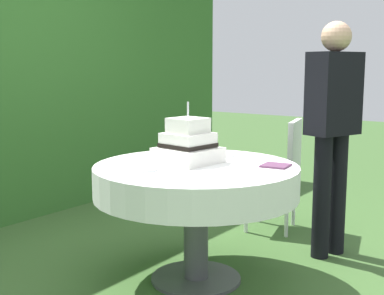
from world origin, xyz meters
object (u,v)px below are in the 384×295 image
at_px(napkin_stack, 276,166).
at_px(standing_person, 333,123).
at_px(cake_table, 196,183).
at_px(serving_plate_near, 225,155).
at_px(serving_plate_far, 146,170).
at_px(garden_chair, 281,164).
at_px(wedding_cake, 188,145).

bearing_deg(napkin_stack, standing_person, -7.41).
bearing_deg(cake_table, standing_person, -28.58).
bearing_deg(serving_plate_near, cake_table, -174.86).
height_order(serving_plate_far, garden_chair, garden_chair).
bearing_deg(wedding_cake, serving_plate_near, -10.67).
bearing_deg(wedding_cake, cake_table, -116.32).
xyz_separation_m(cake_table, napkin_stack, (0.24, -0.40, 0.11)).
distance_m(cake_table, garden_chair, 1.21).
distance_m(napkin_stack, standing_person, 0.69).
xyz_separation_m(wedding_cake, serving_plate_near, (0.33, -0.06, -0.10)).
relative_size(napkin_stack, garden_chair, 0.17).
bearing_deg(cake_table, serving_plate_near, 5.14).
height_order(cake_table, serving_plate_far, serving_plate_far).
relative_size(wedding_cake, serving_plate_far, 2.99).
distance_m(serving_plate_near, serving_plate_far, 0.68).
xyz_separation_m(napkin_stack, standing_person, (0.66, -0.09, 0.20)).
relative_size(wedding_cake, standing_person, 0.23).
xyz_separation_m(serving_plate_near, napkin_stack, (-0.13, -0.44, 0.00)).
relative_size(cake_table, standing_person, 0.77).
height_order(wedding_cake, garden_chair, wedding_cake).
xyz_separation_m(cake_table, wedding_cake, (0.05, 0.09, 0.22)).
bearing_deg(cake_table, napkin_stack, -59.15).
xyz_separation_m(wedding_cake, garden_chair, (1.16, -0.06, -0.29)).
xyz_separation_m(serving_plate_far, napkin_stack, (0.54, -0.54, 0.00)).
bearing_deg(napkin_stack, serving_plate_far, 135.06).
bearing_deg(standing_person, wedding_cake, 145.55).
relative_size(serving_plate_near, napkin_stack, 0.84).
bearing_deg(serving_plate_far, standing_person, -27.52).
height_order(serving_plate_near, serving_plate_far, same).
xyz_separation_m(serving_plate_near, serving_plate_far, (-0.67, 0.10, 0.00)).
bearing_deg(serving_plate_far, napkin_stack, -44.94).
distance_m(serving_plate_far, standing_person, 1.36).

